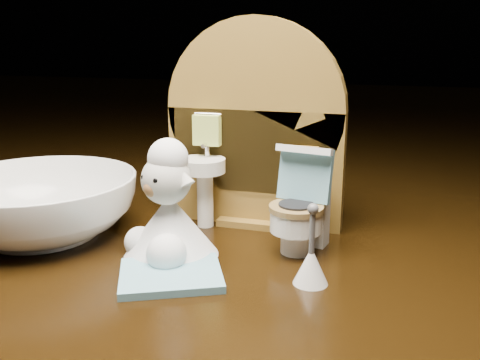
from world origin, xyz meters
name	(u,v)px	position (x,y,z in m)	size (l,w,h in m)	color
backdrop_panel	(254,137)	(0.00, 0.06, 0.07)	(0.13, 0.05, 0.15)	brown
toy_toilet	(301,212)	(0.04, 0.02, 0.03)	(0.04, 0.05, 0.07)	white
bath_mat	(171,275)	(-0.02, -0.04, 0.00)	(0.06, 0.05, 0.00)	#6CA8BB
toilet_brush	(311,263)	(0.06, -0.03, 0.01)	(0.02, 0.02, 0.05)	white
plush_lamb	(168,216)	(-0.04, -0.01, 0.03)	(0.06, 0.06, 0.08)	white
ceramic_bowl	(40,206)	(-0.14, 0.00, 0.02)	(0.13, 0.13, 0.04)	white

